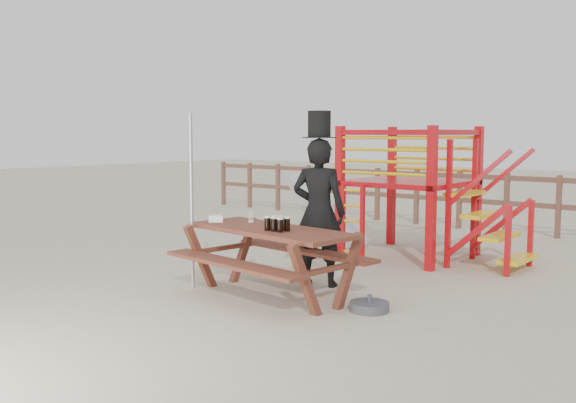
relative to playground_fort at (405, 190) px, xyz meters
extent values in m
plane|color=#B8A88F|center=(-0.12, -3.58, -1.07)|extent=(60.00, 60.00, 0.00)
cube|color=brown|center=(-0.12, 3.42, 0.03)|extent=(15.00, 0.06, 0.10)
cube|color=brown|center=(-0.12, 3.42, -0.47)|extent=(15.00, 0.06, 0.10)
cube|color=brown|center=(-7.62, 3.42, -0.47)|extent=(0.09, 0.09, 1.20)
cube|color=brown|center=(-6.62, 3.42, -0.47)|extent=(0.09, 0.09, 1.20)
cube|color=brown|center=(-5.62, 3.42, -0.47)|extent=(0.09, 0.09, 1.20)
cube|color=brown|center=(-4.62, 3.42, -0.47)|extent=(0.09, 0.09, 1.20)
cube|color=brown|center=(-3.62, 3.42, -0.47)|extent=(0.09, 0.09, 1.20)
cube|color=brown|center=(-2.62, 3.42, -0.47)|extent=(0.09, 0.09, 1.20)
cube|color=brown|center=(-1.62, 3.42, -0.47)|extent=(0.09, 0.09, 1.20)
cube|color=brown|center=(-0.62, 3.42, -0.47)|extent=(0.09, 0.09, 1.20)
cube|color=brown|center=(0.38, 3.42, -0.47)|extent=(0.09, 0.09, 1.20)
cube|color=brown|center=(1.38, 3.42, -0.47)|extent=(0.09, 0.09, 1.20)
cube|color=#AF0B11|center=(-0.72, -0.78, -0.02)|extent=(0.12, 0.12, 2.10)
cube|color=#AF0B11|center=(0.88, -0.78, -0.02)|extent=(0.12, 0.12, 2.10)
cube|color=#AF0B11|center=(-0.72, 0.82, -0.02)|extent=(0.12, 0.12, 2.10)
cube|color=#AF0B11|center=(0.88, 0.82, -0.02)|extent=(0.12, 0.12, 2.10)
cube|color=#AF0B11|center=(0.08, 0.02, 0.13)|extent=(1.72, 1.72, 0.08)
cube|color=#AF0B11|center=(0.08, -0.78, 0.93)|extent=(1.60, 0.08, 0.08)
cube|color=#AF0B11|center=(0.08, 0.82, 0.93)|extent=(1.60, 0.08, 0.08)
cube|color=#AF0B11|center=(-0.72, 0.02, 0.93)|extent=(0.08, 1.60, 0.08)
cube|color=#AF0B11|center=(0.88, 0.02, 0.93)|extent=(0.08, 1.60, 0.08)
cylinder|color=gold|center=(0.08, -0.78, 0.31)|extent=(1.50, 0.05, 0.05)
cylinder|color=gold|center=(0.08, 0.82, 0.31)|extent=(1.50, 0.05, 0.05)
cylinder|color=gold|center=(0.08, -0.78, 0.49)|extent=(1.50, 0.05, 0.05)
cylinder|color=gold|center=(0.08, 0.82, 0.49)|extent=(1.50, 0.05, 0.05)
cylinder|color=gold|center=(0.08, -0.78, 0.67)|extent=(1.50, 0.05, 0.05)
cylinder|color=gold|center=(0.08, 0.82, 0.67)|extent=(1.50, 0.05, 0.05)
cylinder|color=gold|center=(0.08, -0.78, 0.85)|extent=(1.50, 0.05, 0.05)
cylinder|color=gold|center=(0.08, 0.82, 0.85)|extent=(1.50, 0.05, 0.05)
cube|color=#AF0B11|center=(-0.55, -0.93, -0.47)|extent=(0.06, 0.06, 1.20)
cube|color=#AF0B11|center=(-0.19, -0.93, -0.47)|extent=(0.06, 0.06, 1.20)
cylinder|color=gold|center=(-0.37, -0.93, -0.92)|extent=(0.36, 0.04, 0.04)
cylinder|color=gold|center=(-0.37, -0.93, -0.68)|extent=(0.36, 0.04, 0.04)
cylinder|color=gold|center=(-0.37, -0.93, -0.44)|extent=(0.36, 0.04, 0.04)
cylinder|color=gold|center=(-0.37, -0.93, -0.20)|extent=(0.36, 0.04, 0.04)
cylinder|color=gold|center=(-0.37, -0.93, 0.04)|extent=(0.36, 0.04, 0.04)
cube|color=gold|center=(1.03, 0.02, 0.01)|extent=(0.30, 0.90, 0.06)
cube|color=gold|center=(1.31, 0.02, -0.29)|extent=(0.30, 0.90, 0.06)
cube|color=gold|center=(1.59, 0.02, -0.59)|extent=(0.30, 0.90, 0.06)
cube|color=gold|center=(1.87, 0.02, -0.89)|extent=(0.30, 0.90, 0.06)
cube|color=#AF0B11|center=(1.43, -0.43, -0.47)|extent=(0.95, 0.08, 0.86)
cube|color=#AF0B11|center=(1.43, 0.47, -0.47)|extent=(0.95, 0.08, 0.86)
cube|color=silver|center=(-1.62, 0.02, -0.45)|extent=(1.53, 0.55, 1.21)
cube|color=silver|center=(-1.62, -0.25, -0.41)|extent=(1.58, 0.04, 1.28)
cube|color=silver|center=(-1.62, 0.29, -0.41)|extent=(1.58, 0.04, 1.28)
cube|color=silver|center=(-2.52, 0.02, -0.97)|extent=(0.35, 0.55, 0.05)
cube|color=brown|center=(0.08, -3.37, -0.25)|extent=(2.26, 1.05, 0.05)
cube|color=brown|center=(0.02, -3.97, -0.58)|extent=(2.21, 0.53, 0.04)
cube|color=brown|center=(0.14, -2.77, -0.58)|extent=(2.21, 0.53, 0.04)
cube|color=brown|center=(-0.85, -3.28, -0.68)|extent=(0.22, 1.32, 0.79)
cube|color=brown|center=(1.00, -3.47, -0.68)|extent=(0.22, 1.32, 0.79)
imported|color=black|center=(0.17, -2.52, -0.11)|extent=(0.82, 0.68, 1.93)
cube|color=#0B7D2A|center=(0.11, -2.38, 0.12)|extent=(0.08, 0.05, 0.45)
cylinder|color=black|center=(0.17, -2.52, 0.86)|extent=(0.44, 0.44, 0.01)
cylinder|color=black|center=(0.17, -2.52, 1.03)|extent=(0.30, 0.30, 0.33)
cube|color=white|center=(0.12, -2.38, 1.15)|extent=(0.15, 0.06, 0.04)
cylinder|color=#B2B2B7|center=(-0.99, -3.67, 0.05)|extent=(0.05, 0.05, 2.24)
cylinder|color=#3E3E43|center=(1.35, -3.14, -1.02)|extent=(0.44, 0.44, 0.10)
cylinder|color=#3E3E43|center=(1.35, -3.14, -0.93)|extent=(0.05, 0.05, 0.09)
cube|color=white|center=(-0.83, -3.40, -0.18)|extent=(0.23, 0.22, 0.08)
cylinder|color=black|center=(0.18, -3.54, -0.15)|extent=(0.07, 0.07, 0.15)
cylinder|color=beige|center=(0.18, -3.54, -0.06)|extent=(0.07, 0.07, 0.02)
cylinder|color=black|center=(0.28, -3.54, -0.15)|extent=(0.07, 0.07, 0.15)
cylinder|color=beige|center=(0.28, -3.54, -0.06)|extent=(0.07, 0.07, 0.02)
cylinder|color=black|center=(0.39, -3.56, -0.15)|extent=(0.07, 0.07, 0.15)
cylinder|color=beige|center=(0.39, -3.56, -0.06)|extent=(0.07, 0.07, 0.02)
cylinder|color=black|center=(0.19, -3.42, -0.15)|extent=(0.07, 0.07, 0.15)
cylinder|color=beige|center=(0.19, -3.42, -0.06)|extent=(0.07, 0.07, 0.02)
cylinder|color=black|center=(0.29, -3.43, -0.15)|extent=(0.07, 0.07, 0.15)
cylinder|color=beige|center=(0.29, -3.43, -0.06)|extent=(0.07, 0.07, 0.02)
cylinder|color=black|center=(0.40, -3.44, -0.15)|extent=(0.07, 0.07, 0.15)
cylinder|color=beige|center=(0.40, -3.44, -0.06)|extent=(0.07, 0.07, 0.02)
cylinder|color=silver|center=(-0.45, -3.15, -0.15)|extent=(0.07, 0.07, 0.15)
cylinder|color=beige|center=(-0.45, -3.15, -0.21)|extent=(0.07, 0.07, 0.02)
camera|label=1|loc=(5.13, -9.12, 0.91)|focal=40.00mm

